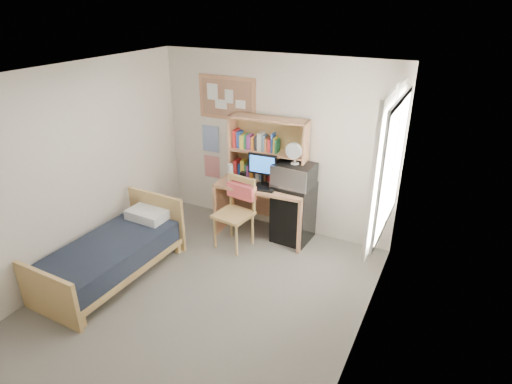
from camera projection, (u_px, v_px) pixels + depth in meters
The scene contains 26 objects.
floor at pixel (201, 301), 5.07m from camera, with size 3.60×4.20×0.02m, color slate.
ceiling at pixel (185, 77), 3.98m from camera, with size 3.60×4.20×0.02m, color white.
wall_back at pixel (275, 146), 6.23m from camera, with size 3.60×0.04×2.60m, color white.
wall_front at pixel (14, 328), 2.82m from camera, with size 3.60×0.04×2.60m, color white.
wall_left at pixel (72, 174), 5.25m from camera, with size 0.04×4.20×2.60m, color white.
wall_right at pixel (363, 242), 3.79m from camera, with size 0.04×4.20×2.60m, color white.
window_unit at pixel (388, 166), 4.66m from camera, with size 0.10×1.40×1.70m, color white.
curtain_left at pixel (378, 178), 4.35m from camera, with size 0.04×0.55×1.70m, color silver.
curtain_right at pixel (392, 154), 5.00m from camera, with size 0.04×0.55×1.70m, color silver.
bulletin_board at pixel (227, 98), 6.27m from camera, with size 0.94×0.03×0.64m, color #A27355.
poster_wave at pixel (211, 139), 6.69m from camera, with size 0.30×0.01×0.42m, color #264D9B.
poster_japan at pixel (212, 167), 6.88m from camera, with size 0.28×0.01×0.36m, color red.
desk at pixel (264, 209), 6.32m from camera, with size 1.33×0.66×0.83m, color tan.
desk_chair at pixel (233, 214), 5.96m from camera, with size 0.51×0.51×1.03m, color tan.
mini_fridge at pixel (293, 212), 6.19m from camera, with size 0.52×0.52×0.88m, color black.
bed at pixel (111, 260), 5.41m from camera, with size 0.89×1.78×0.49m, color black.
hutch at pixel (268, 150), 6.07m from camera, with size 1.14×0.29×0.93m, color tan.
monitor at pixel (262, 171), 6.00m from camera, with size 0.42×0.03×0.45m, color black.
keyboard at pixel (259, 188), 5.97m from camera, with size 0.47×0.15×0.02m, color black.
speaker_left at pixel (243, 177), 6.17m from camera, with size 0.07×0.07×0.16m, color black.
speaker_right at pixel (282, 184), 5.96m from camera, with size 0.06×0.06×0.15m, color black.
water_bottle at pixel (231, 173), 6.17m from camera, with size 0.08×0.08×0.26m, color white.
hoodie at pixel (242, 191), 5.99m from camera, with size 0.43×0.13×0.21m, color #EC5A5B.
microwave at pixel (294, 174), 5.92m from camera, with size 0.54×0.41×0.31m, color #BDBDC2.
desk_fan at pixel (295, 154), 5.80m from camera, with size 0.23×0.23×0.28m, color white.
pillow at pixel (148, 214), 5.88m from camera, with size 0.54×0.38×0.13m, color white.
Camera 1 is at (2.40, -3.34, 3.29)m, focal length 30.00 mm.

